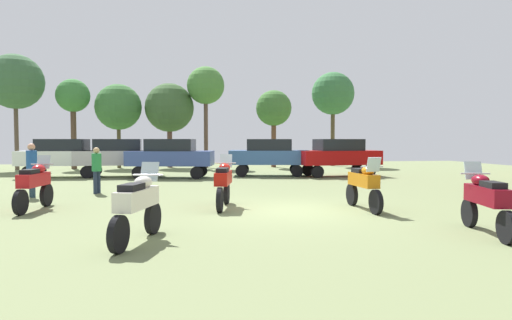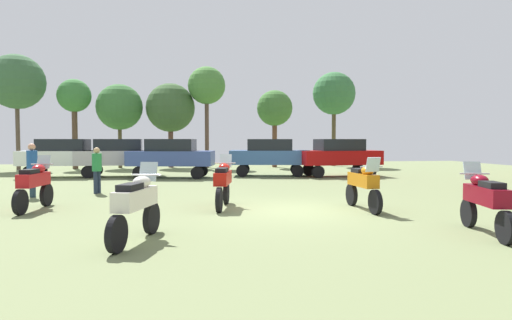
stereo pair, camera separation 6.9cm
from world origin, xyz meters
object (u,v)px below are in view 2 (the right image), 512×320
(tree_4, at_px, (74,98))
(tree_8, at_px, (17,82))
(car_4, at_px, (270,154))
(motorcycle_5, at_px, (363,184))
(tree_5, at_px, (275,109))
(person_1, at_px, (32,166))
(motorcycle_3, at_px, (485,200))
(tree_2, at_px, (170,108))
(motorcycle_1, at_px, (34,184))
(tree_7, at_px, (334,94))
(car_1, at_px, (171,155))
(car_5, at_px, (64,155))
(motorcycle_6, at_px, (223,182))
(car_3, at_px, (339,155))
(tree_6, at_px, (120,107))
(car_2, at_px, (119,155))
(tree_1, at_px, (207,86))
(person_2, at_px, (97,167))
(motorcycle_2, at_px, (136,204))

(tree_4, relative_size, tree_8, 0.80)
(car_4, xyz_separation_m, tree_4, (-11.96, 7.79, 3.65))
(motorcycle_5, bearing_deg, tree_5, -94.54)
(person_1, bearing_deg, car_4, 91.59)
(motorcycle_3, bearing_deg, tree_2, 119.87)
(motorcycle_1, relative_size, tree_7, 0.31)
(car_1, height_order, tree_8, tree_8)
(motorcycle_5, bearing_deg, car_5, -48.75)
(car_5, height_order, tree_5, tree_5)
(motorcycle_6, bearing_deg, car_4, 84.45)
(tree_2, relative_size, tree_7, 0.85)
(tree_2, distance_m, tree_7, 12.20)
(car_5, bearing_deg, car_3, -93.33)
(motorcycle_1, distance_m, car_3, 15.45)
(tree_6, bearing_deg, tree_2, 1.24)
(car_2, height_order, tree_1, tree_1)
(motorcycle_5, distance_m, car_3, 11.34)
(motorcycle_3, xyz_separation_m, motorcycle_6, (-4.99, 4.36, 0.02))
(tree_5, bearing_deg, tree_4, 178.61)
(tree_2, bearing_deg, person_1, -104.29)
(car_2, bearing_deg, tree_8, 44.97)
(car_4, relative_size, tree_4, 0.75)
(motorcycle_1, distance_m, person_1, 3.11)
(person_1, bearing_deg, tree_6, 141.92)
(motorcycle_1, relative_size, motorcycle_3, 0.98)
(motorcycle_1, bearing_deg, motorcycle_3, -18.41)
(motorcycle_6, xyz_separation_m, tree_5, (5.23, 18.25, 3.45))
(tree_5, bearing_deg, motorcycle_6, -106.00)
(motorcycle_6, bearing_deg, car_2, 123.82)
(car_1, bearing_deg, tree_6, 34.58)
(tree_6, relative_size, tree_8, 0.77)
(car_2, xyz_separation_m, car_3, (11.64, -1.71, 0.00))
(person_2, relative_size, tree_1, 0.23)
(motorcycle_6, xyz_separation_m, person_1, (-6.20, 3.34, 0.33))
(tree_8, bearing_deg, motorcycle_1, -69.08)
(tree_6, bearing_deg, tree_4, -169.32)
(car_1, height_order, tree_2, tree_2)
(car_1, height_order, person_1, car_1)
(person_2, bearing_deg, tree_2, -157.81)
(motorcycle_5, bearing_deg, motorcycle_3, 109.06)
(motorcycle_2, bearing_deg, motorcycle_3, 13.63)
(tree_2, bearing_deg, motorcycle_5, -73.55)
(motorcycle_5, height_order, tree_4, tree_4)
(motorcycle_6, distance_m, tree_4, 20.85)
(motorcycle_5, height_order, tree_1, tree_1)
(car_4, relative_size, person_2, 2.73)
(motorcycle_6, height_order, car_1, car_1)
(motorcycle_6, relative_size, tree_6, 0.38)
(car_3, bearing_deg, tree_5, 8.39)
(person_2, height_order, tree_2, tree_2)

